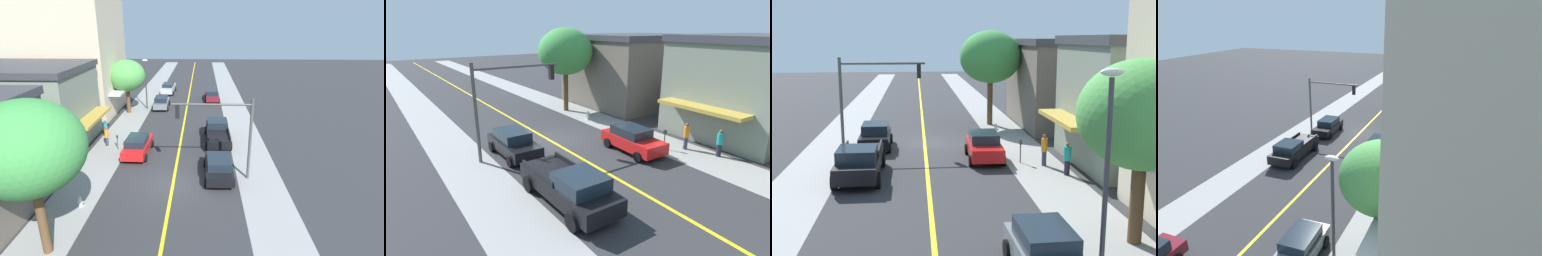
# 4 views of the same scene
# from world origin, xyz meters

# --- Properties ---
(ground_plane) EXTENTS (140.00, 140.00, 0.00)m
(ground_plane) POSITION_xyz_m (0.00, 0.00, 0.00)
(ground_plane) COLOR #2D2D30
(sidewalk_left) EXTENTS (3.19, 126.00, 0.01)m
(sidewalk_left) POSITION_xyz_m (-6.12, 0.00, 0.00)
(sidewalk_left) COLOR gray
(sidewalk_left) RESTS_ON ground
(sidewalk_right) EXTENTS (3.19, 126.00, 0.01)m
(sidewalk_right) POSITION_xyz_m (6.12, 0.00, 0.00)
(sidewalk_right) COLOR gray
(sidewalk_right) RESTS_ON ground
(road_centerline_stripe) EXTENTS (0.20, 126.00, 0.00)m
(road_centerline_stripe) POSITION_xyz_m (0.00, 0.00, 0.00)
(road_centerline_stripe) COLOR yellow
(road_centerline_stripe) RESTS_ON ground
(brick_apartment_block) EXTENTS (11.67, 10.93, 6.99)m
(brick_apartment_block) POSITION_xyz_m (-13.54, -6.00, 3.51)
(brick_apartment_block) COLOR #665B51
(brick_apartment_block) RESTS_ON ground
(corner_shop_building) EXTENTS (12.00, 8.45, 7.18)m
(corner_shop_building) POSITION_xyz_m (-13.52, 6.62, 3.60)
(corner_shop_building) COLOR gray
(corner_shop_building) RESTS_ON ground
(street_tree_left_near) EXTENTS (4.38, 4.38, 6.40)m
(street_tree_left_near) POSITION_xyz_m (-6.97, 16.80, 4.51)
(street_tree_left_near) COLOR brown
(street_tree_left_near) RESTS_ON ground
(street_tree_right_corner) EXTENTS (4.98, 4.98, 7.65)m
(street_tree_right_corner) POSITION_xyz_m (-5.52, -6.57, 5.51)
(street_tree_right_corner) COLOR brown
(street_tree_right_corner) RESTS_ON ground
(fire_hydrant) EXTENTS (0.44, 0.24, 0.74)m
(fire_hydrant) POSITION_xyz_m (-5.37, -2.81, 0.36)
(fire_hydrant) COLOR silver
(fire_hydrant) RESTS_ON ground
(parking_meter) EXTENTS (0.12, 0.18, 1.32)m
(parking_meter) POSITION_xyz_m (-5.37, 5.74, 0.88)
(parking_meter) COLOR #4C4C51
(parking_meter) RESTS_ON ground
(traffic_light_mast) EXTENTS (5.47, 0.32, 5.85)m
(traffic_light_mast) POSITION_xyz_m (3.51, 1.02, 3.99)
(traffic_light_mast) COLOR #474C47
(traffic_light_mast) RESTS_ON ground
(street_lamp) EXTENTS (0.70, 0.36, 6.20)m
(street_lamp) POSITION_xyz_m (-5.05, 18.61, 3.85)
(street_lamp) COLOR #38383D
(street_lamp) RESTS_ON ground
(red_sedan_left_curb) EXTENTS (2.13, 4.45, 1.60)m
(red_sedan_left_curb) POSITION_xyz_m (-3.40, 4.81, 0.83)
(red_sedan_left_curb) COLOR red
(red_sedan_left_curb) RESTS_ON ground
(black_sedan_right_curb) EXTENTS (2.11, 4.38, 1.59)m
(black_sedan_right_curb) POSITION_xyz_m (3.18, 1.16, 0.82)
(black_sedan_right_curb) COLOR black
(black_sedan_right_curb) RESTS_ON ground
(grey_sedan_left_curb) EXTENTS (2.03, 4.15, 1.52)m
(grey_sedan_left_curb) POSITION_xyz_m (-3.23, 18.83, 0.79)
(grey_sedan_left_curb) COLOR slate
(grey_sedan_left_curb) RESTS_ON ground
(black_pickup_truck) EXTENTS (2.33, 5.71, 1.78)m
(black_pickup_truck) POSITION_xyz_m (3.43, 7.98, 0.90)
(black_pickup_truck) COLOR black
(black_pickup_truck) RESTS_ON ground
(pedestrian_orange_shirt) EXTENTS (0.34, 0.34, 1.79)m
(pedestrian_orange_shirt) POSITION_xyz_m (-6.55, 6.51, 0.95)
(pedestrian_orange_shirt) COLOR #33384C
(pedestrian_orange_shirt) RESTS_ON ground
(pedestrian_teal_shirt) EXTENTS (0.38, 0.38, 1.73)m
(pedestrian_teal_shirt) POSITION_xyz_m (-7.24, 8.46, 0.91)
(pedestrian_teal_shirt) COLOR black
(pedestrian_teal_shirt) RESTS_ON ground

